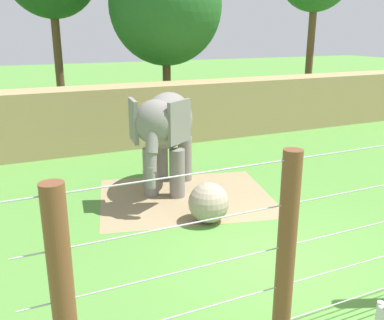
% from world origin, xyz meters
% --- Properties ---
extents(ground_plane, '(120.00, 120.00, 0.00)m').
position_xyz_m(ground_plane, '(0.00, 0.00, 0.00)').
color(ground_plane, '#518938').
extents(dirt_patch, '(5.84, 5.08, 0.01)m').
position_xyz_m(dirt_patch, '(-0.36, 4.11, 0.00)').
color(dirt_patch, '#937F5B').
rests_on(dirt_patch, ground).
extents(embankment_wall, '(36.00, 1.80, 2.58)m').
position_xyz_m(embankment_wall, '(0.00, 10.75, 1.29)').
color(embankment_wall, tan).
rests_on(embankment_wall, ground).
extents(elephant, '(3.03, 3.74, 3.08)m').
position_xyz_m(elephant, '(-0.67, 4.87, 2.04)').
color(elephant, gray).
rests_on(elephant, ground).
extents(enrichment_ball, '(1.06, 1.06, 1.06)m').
position_xyz_m(enrichment_ball, '(-0.50, 2.31, 0.53)').
color(enrichment_ball, gray).
rests_on(enrichment_ball, ground).
extents(cable_fence, '(10.47, 0.27, 3.30)m').
position_xyz_m(cable_fence, '(-0.01, -2.43, 1.66)').
color(cable_fence, brown).
rests_on(cable_fence, ground).
extents(tree_left_of_centre, '(5.81, 5.81, 9.10)m').
position_xyz_m(tree_left_of_centre, '(3.25, 14.89, 6.03)').
color(tree_left_of_centre, brown).
rests_on(tree_left_of_centre, ground).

